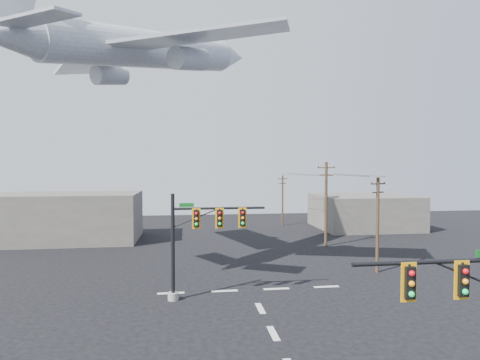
{
  "coord_description": "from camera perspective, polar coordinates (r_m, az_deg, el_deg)",
  "views": [
    {
      "loc": [
        -4.81,
        -17.82,
        9.44
      ],
      "look_at": [
        -1.76,
        5.0,
        8.64
      ],
      "focal_mm": 30.0,
      "sensor_mm": 36.0,
      "label": 1
    }
  ],
  "objects": [
    {
      "name": "lane_markings",
      "position": [
        25.46,
        4.06,
        -19.75
      ],
      "size": [
        14.0,
        21.2,
        0.01
      ],
      "color": "beige",
      "rests_on": "ground"
    },
    {
      "name": "signal_mast_near",
      "position": [
        17.35,
        30.71,
        -17.31
      ],
      "size": [
        6.31,
        0.78,
        7.11
      ],
      "color": "gray",
      "rests_on": "ground"
    },
    {
      "name": "signal_mast_far",
      "position": [
        28.69,
        -6.23,
        -8.47
      ],
      "size": [
        6.91,
        0.83,
        7.52
      ],
      "color": "gray",
      "rests_on": "ground"
    },
    {
      "name": "utility_pole_a",
      "position": [
        37.65,
        18.98,
        -5.79
      ],
      "size": [
        1.63,
        0.67,
        8.44
      ],
      "rotation": [
        0.0,
        0.0,
        0.34
      ],
      "color": "#47331E",
      "rests_on": "ground"
    },
    {
      "name": "utility_pole_b",
      "position": [
        48.18,
        12.14,
        -3.11
      ],
      "size": [
        1.97,
        0.66,
        9.92
      ],
      "rotation": [
        0.0,
        0.0,
        -0.27
      ],
      "color": "#47331E",
      "rests_on": "ground"
    },
    {
      "name": "utility_pole_c",
      "position": [
        63.77,
        6.07,
        -2.76
      ],
      "size": [
        1.62,
        0.44,
        7.96
      ],
      "rotation": [
        0.0,
        0.0,
        0.21
      ],
      "color": "#47331E",
      "rests_on": "ground"
    },
    {
      "name": "power_lines",
      "position": [
        50.18,
        10.98,
        0.75
      ],
      "size": [
        3.2,
        28.41,
        0.26
      ],
      "color": "black"
    },
    {
      "name": "airliner",
      "position": [
        38.6,
        -12.97,
        17.57
      ],
      "size": [
        24.41,
        25.38,
        7.98
      ],
      "rotation": [
        0.0,
        -0.16,
        0.82
      ],
      "color": "silver"
    },
    {
      "name": "building_left",
      "position": [
        55.34,
        -23.58,
        -4.85
      ],
      "size": [
        18.0,
        10.0,
        6.0
      ],
      "primitive_type": "cube",
      "color": "#635F58",
      "rests_on": "ground"
    },
    {
      "name": "building_right",
      "position": [
        64.11,
        17.2,
        -4.31
      ],
      "size": [
        14.0,
        12.0,
        5.0
      ],
      "primitive_type": "cube",
      "color": "#635F58",
      "rests_on": "ground"
    }
  ]
}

